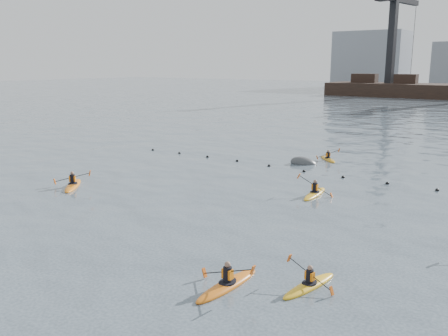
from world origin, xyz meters
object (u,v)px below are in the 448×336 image
(mooring_buoy, at_px, (304,164))
(kayaker_3, at_px, (315,193))
(kayaker_0, at_px, (227,284))
(kayaker_2, at_px, (73,185))
(kayaker_5, at_px, (328,159))
(kayaker_1, at_px, (309,284))

(mooring_buoy, bearing_deg, kayaker_3, -60.09)
(kayaker_0, xyz_separation_m, kayaker_2, (-15.96, 5.73, 0.00))
(kayaker_0, height_order, kayaker_5, kayaker_0)
(kayaker_1, relative_size, kayaker_3, 0.88)
(kayaker_1, xyz_separation_m, mooring_buoy, (-9.40, 18.96, -0.09))
(kayaker_1, xyz_separation_m, kayaker_5, (-8.50, 21.52, 0.00))
(kayaker_1, distance_m, kayaker_2, 18.76)
(kayaker_2, bearing_deg, kayaker_1, -53.11)
(kayaker_3, bearing_deg, kayaker_1, -71.67)
(kayaker_2, bearing_deg, kayaker_0, -60.25)
(kayaker_0, distance_m, kayaker_3, 13.03)
(kayaker_0, relative_size, kayaker_3, 1.01)
(kayaker_5, bearing_deg, kayaker_0, -119.08)
(kayaker_3, xyz_separation_m, mooring_buoy, (-4.50, 7.82, -0.10))
(kayaker_1, bearing_deg, kayaker_2, 178.30)
(kayaker_1, bearing_deg, kayaker_0, -134.16)
(kayaker_0, relative_size, kayaker_5, 1.35)
(kayaker_1, height_order, kayaker_3, kayaker_3)
(kayaker_0, xyz_separation_m, kayaker_3, (-2.56, 12.78, -0.00))
(kayaker_2, height_order, mooring_buoy, kayaker_2)
(kayaker_5, xyz_separation_m, mooring_buoy, (-0.90, -2.56, -0.09))
(kayaker_2, relative_size, kayaker_5, 1.24)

